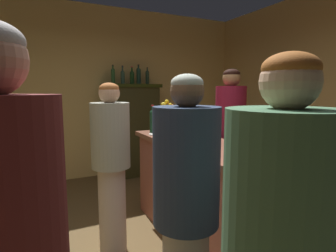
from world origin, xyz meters
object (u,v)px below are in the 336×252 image
at_px(bar_counter, 216,202).
at_px(flower_arrangement, 168,121).
at_px(wine_bottle_syrah, 264,149).
at_px(wine_glass_front, 251,140).
at_px(cheese_plate, 157,134).
at_px(display_bottle_left, 113,75).
at_px(display_bottle_center, 132,77).
at_px(display_bottle_midleft, 123,76).
at_px(wine_glass_rear, 183,133).
at_px(bartender, 230,135).
at_px(display_bottle_right, 147,77).
at_px(wine_bottle_pinot, 153,120).
at_px(patron_by_cabinet, 186,210).
at_px(wine_glass_mid, 287,164).
at_px(display_bottle_midright, 139,75).
at_px(wine_bottle_chardonnay, 172,121).
at_px(patron_redhead, 111,162).
at_px(display_cabinet, 132,128).

distance_m(bar_counter, flower_arrangement, 1.02).
height_order(wine_bottle_syrah, wine_glass_front, wine_bottle_syrah).
distance_m(bar_counter, cheese_plate, 1.03).
relative_size(display_bottle_left, display_bottle_center, 1.05).
distance_m(display_bottle_midleft, display_bottle_center, 0.16).
distance_m(bar_counter, wine_glass_rear, 0.70).
bearing_deg(bartender, cheese_plate, -24.81).
distance_m(wine_bottle_syrah, display_bottle_right, 3.33).
distance_m(wine_glass_rear, display_bottle_center, 2.36).
relative_size(wine_bottle_pinot, wine_glass_front, 2.50).
xyz_separation_m(patron_by_cabinet, bartender, (1.38, 1.34, 0.10)).
bearing_deg(wine_glass_front, cheese_plate, 107.90).
bearing_deg(display_bottle_left, wine_glass_mid, -89.54).
xyz_separation_m(bar_counter, wine_glass_mid, (-0.20, -0.89, 0.59)).
bearing_deg(wine_bottle_pinot, display_bottle_midright, 75.29).
bearing_deg(wine_glass_mid, display_bottle_midright, 83.11).
relative_size(display_bottle_right, bartender, 0.17).
bearing_deg(wine_bottle_syrah, wine_bottle_chardonnay, 85.67).
distance_m(display_bottle_midright, patron_by_cabinet, 3.54).
height_order(wine_bottle_pinot, wine_glass_front, wine_bottle_pinot).
distance_m(display_bottle_right, patron_redhead, 2.60).
bearing_deg(cheese_plate, wine_bottle_pinot, 93.14).
bearing_deg(flower_arrangement, bartender, -10.32).
height_order(cheese_plate, display_bottle_left, display_bottle_left).
relative_size(display_cabinet, display_bottle_right, 5.55).
distance_m(wine_bottle_pinot, wine_glass_front, 1.28).
height_order(display_bottle_center, display_bottle_midright, display_bottle_midright).
relative_size(flower_arrangement, display_bottle_right, 1.37).
bearing_deg(display_cabinet, bartender, -73.84).
relative_size(wine_bottle_syrah, display_bottle_midleft, 0.96).
bearing_deg(wine_glass_rear, display_bottle_right, 76.36).
relative_size(display_bottle_center, display_bottle_right, 1.02).
bearing_deg(display_bottle_midright, display_cabinet, 180.00).
bearing_deg(display_bottle_right, display_cabinet, 180.00).
bearing_deg(cheese_plate, display_bottle_midleft, 85.76).
distance_m(wine_glass_mid, wine_glass_rear, 1.23).
height_order(wine_glass_rear, bartender, bartender).
height_order(wine_bottle_syrah, wine_glass_mid, wine_bottle_syrah).
distance_m(bar_counter, wine_bottle_syrah, 0.90).
xyz_separation_m(bar_counter, wine_glass_rear, (-0.16, 0.34, 0.59)).
xyz_separation_m(display_cabinet, display_bottle_center, (0.01, 0.00, 0.90)).
height_order(wine_bottle_pinot, display_bottle_midleft, display_bottle_midleft).
xyz_separation_m(wine_glass_front, bartender, (0.49, 0.87, -0.13)).
distance_m(display_bottle_midleft, display_bottle_right, 0.45).
bearing_deg(patron_redhead, display_bottle_midleft, 110.97).
relative_size(flower_arrangement, display_bottle_midright, 1.20).
relative_size(wine_glass_rear, bartender, 0.07).
xyz_separation_m(wine_glass_rear, flower_arrangement, (0.06, 0.44, 0.07)).
distance_m(display_cabinet, wine_glass_mid, 3.50).
bearing_deg(bartender, display_bottle_midleft, -79.08).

